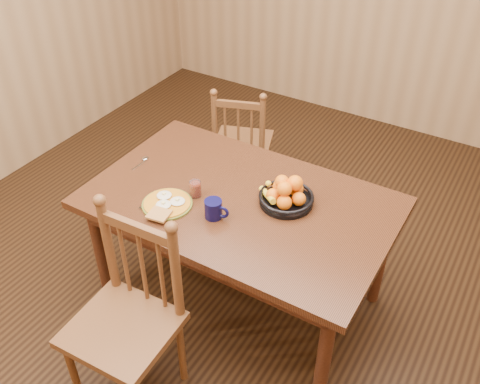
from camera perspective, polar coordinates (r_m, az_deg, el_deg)
The scene contains 10 objects.
room at distance 2.49m, azimuth 0.00°, elevation 10.09°, with size 4.52×5.02×2.72m.
dining_table at distance 2.87m, azimuth 0.00°, elevation -2.14°, with size 1.60×1.00×0.75m.
chair_far at distance 3.87m, azimuth 0.21°, elevation 5.23°, with size 0.51×0.50×0.89m.
chair_near at distance 2.62m, azimuth -11.94°, elevation -13.17°, with size 0.49×0.47×1.03m.
breakfast_plate at distance 2.80m, azimuth -7.81°, elevation -1.27°, with size 0.26×0.29×0.04m.
fork at distance 2.85m, azimuth -9.09°, elevation -0.84°, with size 0.06×0.18×0.00m.
spoon at distance 3.16m, azimuth -10.31°, elevation 3.33°, with size 0.04×0.16×0.01m.
coffee_mug at distance 2.68m, azimuth -2.78°, elevation -1.83°, with size 0.13×0.09×0.10m.
juice_glass at distance 2.83m, azimuth -4.79°, elevation 0.31°, with size 0.06×0.06×0.09m.
fruit_bowl at distance 2.77m, azimuth 4.93°, elevation -0.28°, with size 0.29×0.29×0.17m.
Camera 1 is at (1.14, -1.90, 2.49)m, focal length 40.00 mm.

